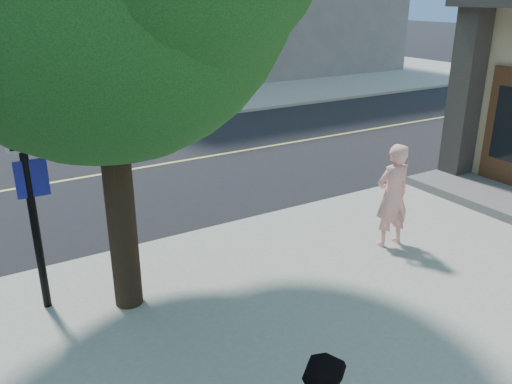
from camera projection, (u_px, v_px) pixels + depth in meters
ground at (19, 280)px, 8.44m from camera, size 140.00×140.00×0.00m
sidewalk_ne at (200, 67)px, 32.16m from camera, size 29.00×25.00×0.12m
man_on_phone at (393, 196)px, 9.04m from camera, size 0.70×0.49×1.84m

